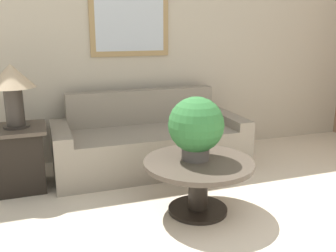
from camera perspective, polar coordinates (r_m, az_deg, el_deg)
wall_back at (r=4.65m, az=1.86°, el=12.16°), size 6.91×0.09×2.60m
couch_main at (r=4.15m, az=-2.79°, el=-2.65°), size 2.07×0.86×0.83m
coffee_table at (r=3.16m, az=4.66°, el=-7.42°), size 0.92×0.92×0.46m
side_table at (r=3.86m, az=-21.65°, el=-4.51°), size 0.52×0.52×0.62m
table_lamp at (r=3.70m, az=-22.70°, el=6.05°), size 0.42×0.42×0.59m
potted_plant_on_table at (r=3.07m, az=4.30°, el=-0.07°), size 0.46×0.46×0.53m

